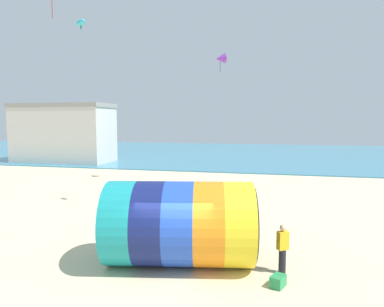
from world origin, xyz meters
TOP-DOWN VIEW (x-y plane):
  - ground_plane at (0.00, 0.00)m, footprint 120.00×120.00m
  - sea at (0.00, 41.93)m, footprint 120.00×40.00m
  - giant_inflatable_tube at (-0.06, 0.63)m, footprint 5.62×3.85m
  - kite_handler at (3.49, 0.64)m, footprint 0.42×0.38m
  - kite_cyan_parafoil at (-5.48, 3.61)m, footprint 0.83×0.75m
  - kite_purple_delta at (-0.31, 12.22)m, footprint 0.97×0.94m
  - promenade_building at (-21.37, 26.23)m, footprint 11.73×5.40m
  - cooler_box at (3.34, -0.38)m, footprint 0.54×0.62m

SIDE VIEW (x-z plane):
  - ground_plane at x=0.00m, z-range 0.00..0.00m
  - sea at x=0.00m, z-range 0.00..0.10m
  - cooler_box at x=3.34m, z-range 0.00..0.36m
  - kite_handler at x=3.49m, z-range 0.02..1.71m
  - giant_inflatable_tube at x=-0.06m, z-range 0.00..2.99m
  - promenade_building at x=-21.37m, z-range 0.01..7.12m
  - kite_purple_delta at x=-0.31m, z-range 8.60..9.87m
  - kite_cyan_parafoil at x=-5.48m, z-range 9.35..9.77m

